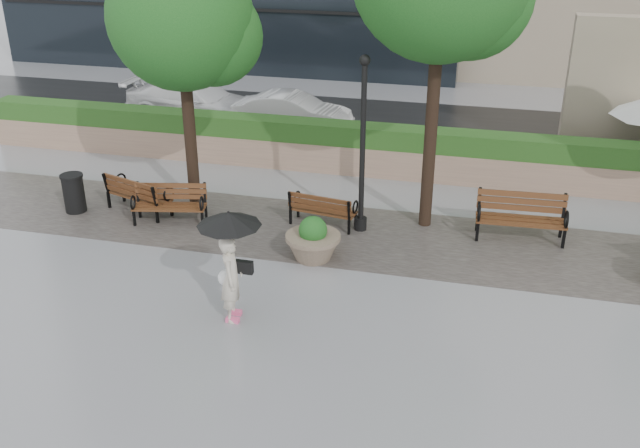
% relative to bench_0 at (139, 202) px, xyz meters
% --- Properties ---
extents(ground, '(100.00, 100.00, 0.00)m').
position_rel_bench_0_xyz_m(ground, '(5.47, -3.02, -0.27)').
color(ground, gray).
rests_on(ground, ground).
extents(cobble_strip, '(28.00, 3.20, 0.01)m').
position_rel_bench_0_xyz_m(cobble_strip, '(5.47, -0.02, -0.27)').
color(cobble_strip, '#383330').
rests_on(cobble_strip, ground).
extents(hedge_wall, '(24.00, 0.80, 1.35)m').
position_rel_bench_0_xyz_m(hedge_wall, '(5.47, 3.98, 0.39)').
color(hedge_wall, tan).
rests_on(hedge_wall, ground).
extents(asphalt_street, '(40.00, 7.00, 0.00)m').
position_rel_bench_0_xyz_m(asphalt_street, '(5.47, 7.98, -0.27)').
color(asphalt_street, black).
rests_on(asphalt_street, ground).
extents(bench_0, '(1.81, 1.18, 0.91)m').
position_rel_bench_0_xyz_m(bench_0, '(0.00, 0.00, 0.00)').
color(bench_0, '#5B321A').
rests_on(bench_0, ground).
extents(bench_1, '(1.77, 1.00, 0.90)m').
position_rel_bench_0_xyz_m(bench_1, '(0.97, -0.35, -0.01)').
color(bench_1, '#5B321A').
rests_on(bench_1, ground).
extents(bench_2, '(1.60, 0.83, 0.82)m').
position_rel_bench_0_xyz_m(bench_2, '(4.47, 0.32, -0.03)').
color(bench_2, '#5B321A').
rests_on(bench_2, ground).
extents(bench_3, '(1.98, 0.87, 1.04)m').
position_rel_bench_0_xyz_m(bench_3, '(8.88, 0.71, 0.04)').
color(bench_3, '#5B321A').
rests_on(bench_3, ground).
extents(planter_left, '(1.15, 1.15, 0.97)m').
position_rel_bench_0_xyz_m(planter_left, '(4.67, -1.31, 0.11)').
color(planter_left, '#7F6B56').
rests_on(planter_left, ground).
extents(trash_bin, '(0.54, 0.54, 0.90)m').
position_rel_bench_0_xyz_m(trash_bin, '(-1.52, -0.33, 0.18)').
color(trash_bin, black).
rests_on(trash_bin, ground).
extents(lamppost, '(0.28, 0.28, 4.00)m').
position_rel_bench_0_xyz_m(lamppost, '(5.36, 0.34, 1.49)').
color(lamppost, black).
rests_on(lamppost, ground).
extents(tree_0, '(3.34, 3.22, 6.15)m').
position_rel_bench_0_xyz_m(tree_0, '(1.33, 0.69, 4.14)').
color(tree_0, black).
rests_on(tree_0, ground).
extents(car_left, '(4.87, 2.24, 1.38)m').
position_rel_bench_0_xyz_m(car_left, '(-1.62, 7.28, 0.42)').
color(car_left, silver).
rests_on(car_left, ground).
extents(car_right, '(3.83, 1.46, 1.25)m').
position_rel_bench_0_xyz_m(car_right, '(1.82, 7.01, 0.35)').
color(car_right, silver).
rests_on(car_right, ground).
extents(pedestrian, '(1.13, 1.13, 2.08)m').
position_rel_bench_0_xyz_m(pedestrian, '(3.85, -3.87, 0.99)').
color(pedestrian, beige).
rests_on(pedestrian, ground).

